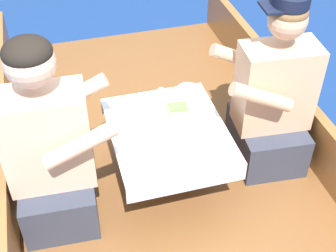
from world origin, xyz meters
TOP-DOWN VIEW (x-y plane):
  - ground_plane at (0.00, 0.00)m, footprint 60.00×60.00m
  - boat_deck at (0.00, 0.00)m, footprint 1.76×3.25m
  - gunwale_port at (-0.85, 0.00)m, footprint 0.06×3.25m
  - gunwale_starboard at (0.85, 0.00)m, footprint 0.06×3.25m
  - cockpit_table at (0.00, -0.06)m, footprint 0.59×0.69m
  - person_port at (-0.60, -0.14)m, footprint 0.54×0.46m
  - person_starboard at (0.59, -0.03)m, footprint 0.55×0.47m
  - plate_sandwich at (0.08, 0.04)m, footprint 0.18×0.18m
  - plate_bread at (0.16, -0.13)m, footprint 0.16×0.16m
  - sandwich at (0.08, 0.04)m, footprint 0.12×0.10m
  - bowl_port_near at (-0.16, -0.05)m, footprint 0.13×0.13m
  - bowl_starboard_near at (0.19, 0.20)m, footprint 0.12×0.12m
  - bowl_center_far at (-0.19, 0.17)m, footprint 0.13×0.13m
  - bowl_port_far at (0.11, -0.30)m, footprint 0.13×0.13m
  - coffee_cup_port at (-0.19, -0.28)m, footprint 0.11×0.08m
  - coffee_cup_starboard at (-0.03, -0.10)m, footprint 0.10×0.07m
  - tin_can at (-0.04, 0.18)m, footprint 0.07×0.07m
  - utensil_knife_starboard at (-0.05, 0.12)m, footprint 0.07×0.16m
  - utensil_spoon_starboard at (-0.05, 0.01)m, footprint 0.04×0.17m
  - utensil_spoon_center at (0.06, 0.25)m, footprint 0.04×0.17m

SIDE VIEW (x-z plane):
  - ground_plane at x=0.00m, z-range 0.00..0.00m
  - boat_deck at x=0.00m, z-range 0.00..0.34m
  - gunwale_port at x=-0.85m, z-range 0.34..0.67m
  - gunwale_starboard at x=0.85m, z-range 0.34..0.67m
  - cockpit_table at x=0.00m, z-range 0.48..0.85m
  - utensil_knife_starboard at x=-0.05m, z-range 0.71..0.71m
  - utensil_spoon_starboard at x=-0.05m, z-range 0.71..0.72m
  - utensil_spoon_center at x=0.06m, z-range 0.71..0.72m
  - plate_sandwich at x=0.08m, z-range 0.71..0.72m
  - plate_bread at x=0.16m, z-range 0.71..0.72m
  - bowl_port_near at x=-0.16m, z-range 0.71..0.75m
  - bowl_starboard_near at x=0.19m, z-range 0.71..0.75m
  - bowl_center_far at x=-0.19m, z-range 0.71..0.75m
  - bowl_port_far at x=0.11m, z-range 0.71..0.75m
  - tin_can at x=-0.04m, z-range 0.71..0.76m
  - coffee_cup_starboard at x=-0.03m, z-range 0.71..0.76m
  - sandwich at x=0.08m, z-range 0.72..0.76m
  - coffee_cup_port at x=-0.19m, z-range 0.71..0.77m
  - person_starboard at x=0.59m, z-range 0.23..1.26m
  - person_port at x=-0.60m, z-range 0.25..1.28m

